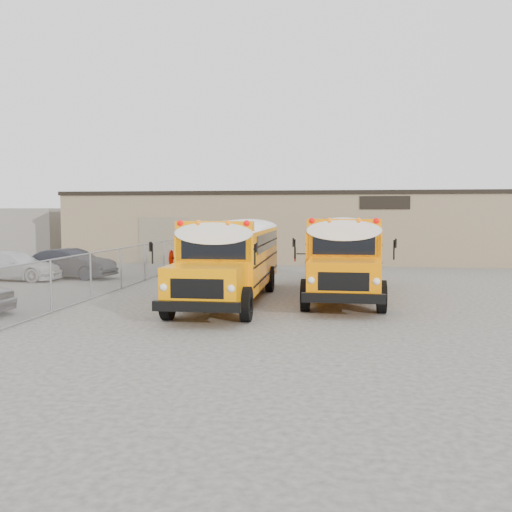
# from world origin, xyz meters

# --- Properties ---
(ground) EXTENTS (120.00, 120.00, 0.00)m
(ground) POSITION_xyz_m (0.00, 0.00, 0.00)
(ground) COLOR #484542
(ground) RESTS_ON ground
(warehouse) EXTENTS (30.20, 10.20, 4.67)m
(warehouse) POSITION_xyz_m (-0.00, 19.99, 2.37)
(warehouse) COLOR #8A7155
(warehouse) RESTS_ON ground
(chainlink_fence) EXTENTS (0.07, 18.07, 1.81)m
(chainlink_fence) POSITION_xyz_m (-6.00, 3.00, 0.90)
(chainlink_fence) COLOR gray
(chainlink_fence) RESTS_ON ground
(distant_building_left) EXTENTS (8.00, 6.00, 3.60)m
(distant_building_left) POSITION_xyz_m (-22.00, 22.00, 1.80)
(distant_building_left) COLOR slate
(distant_building_left) RESTS_ON ground
(school_bus_left) EXTENTS (3.23, 10.62, 3.10)m
(school_bus_left) POSITION_xyz_m (-0.82, 7.34, 1.79)
(school_bus_left) COLOR #FF9200
(school_bus_left) RESTS_ON ground
(school_bus_right) EXTENTS (3.24, 10.78, 3.15)m
(school_bus_right) POSITION_xyz_m (3.51, 9.70, 1.82)
(school_bus_right) COLOR #FF8100
(school_bus_right) RESTS_ON ground
(tarp_bundle) EXTENTS (1.36, 1.29, 1.63)m
(tarp_bundle) POSITION_xyz_m (-0.56, -0.55, 0.84)
(tarp_bundle) COLOR black
(tarp_bundle) RESTS_ON ground
(car_white) EXTENTS (4.93, 2.17, 1.41)m
(car_white) POSITION_xyz_m (-12.48, 5.34, 0.70)
(car_white) COLOR silver
(car_white) RESTS_ON ground
(car_dark) EXTENTS (4.67, 2.17, 1.48)m
(car_dark) POSITION_xyz_m (-10.04, 6.46, 0.74)
(car_dark) COLOR black
(car_dark) RESTS_ON ground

